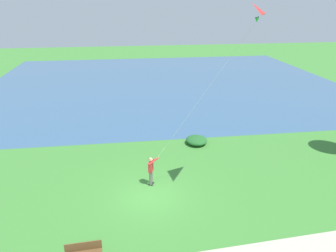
# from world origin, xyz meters

# --- Properties ---
(ground_plane) EXTENTS (120.00, 120.00, 0.00)m
(ground_plane) POSITION_xyz_m (0.00, 0.00, 0.00)
(ground_plane) COLOR #3D7F33
(lake_water) EXTENTS (36.00, 44.00, 0.01)m
(lake_water) POSITION_xyz_m (-25.33, 4.00, 0.00)
(lake_water) COLOR #385B7F
(lake_water) RESTS_ON ground
(person_kite_flyer) EXTENTS (0.49, 0.63, 1.83)m
(person_kite_flyer) POSITION_xyz_m (-1.22, 0.19, 1.05)
(person_kite_flyer) COLOR #232328
(person_kite_flyer) RESTS_ON ground
(flying_kite) EXTENTS (2.22, 4.79, 8.12)m
(flying_kite) POSITION_xyz_m (0.37, 4.70, 9.46)
(flying_kite) COLOR red
(park_bench_near_walkway) EXTENTS (0.53, 1.53, 0.88)m
(park_bench_near_walkway) POSITION_xyz_m (4.27, -3.10, 0.51)
(park_bench_near_walkway) COLOR brown
(park_bench_near_walkway) RESTS_ON ground
(lakeside_shrub) EXTENTS (1.73, 1.57, 0.54)m
(lakeside_shrub) POSITION_xyz_m (-6.37, 4.05, 0.27)
(lakeside_shrub) COLOR #236028
(lakeside_shrub) RESTS_ON ground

